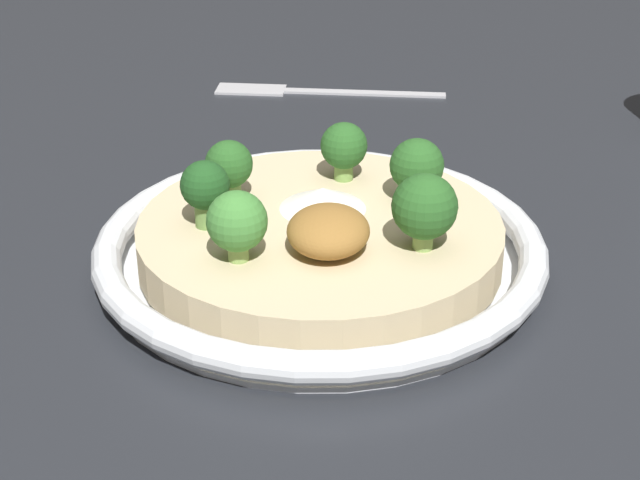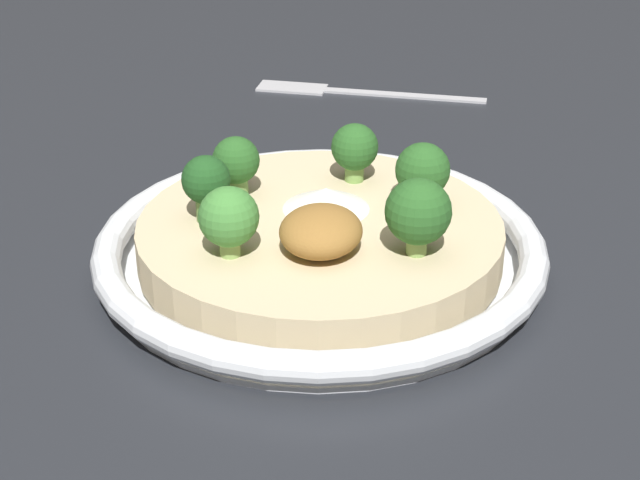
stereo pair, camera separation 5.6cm
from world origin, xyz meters
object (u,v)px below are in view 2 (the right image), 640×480
object	(u,v)px
broccoli_back_right	(418,213)
broccoli_left	(355,149)
risotto_bowl	(320,246)
broccoli_right	(229,218)
broccoli_front_right	(206,183)
fork_utensil	(345,90)
broccoli_front	(236,163)
broccoli_back	(423,171)

from	to	relation	value
broccoli_back_right	broccoli_left	bearing A→B (deg)	-150.57
risotto_bowl	broccoli_right	distance (m)	0.07
broccoli_front_right	fork_utensil	world-z (taller)	broccoli_front_right
broccoli_back_right	fork_utensil	size ratio (longest dim) A/B	0.22
broccoli_back_right	broccoli_front_right	bearing A→B (deg)	-97.51
broccoli_left	broccoli_front	bearing A→B (deg)	-61.56
broccoli_back	risotto_bowl	bearing A→B (deg)	-58.23
broccoli_back_right	fork_utensil	xyz separation A→B (m)	(-0.33, -0.10, -0.05)
broccoli_back_right	broccoli_right	size ratio (longest dim) A/B	1.10
broccoli_back	fork_utensil	xyz separation A→B (m)	(-0.27, -0.10, -0.05)
broccoli_right	broccoli_back	size ratio (longest dim) A/B	1.01
broccoli_back_right	fork_utensil	world-z (taller)	broccoli_back_right
broccoli_back_right	broccoli_front_right	xyz separation A→B (m)	(-0.02, -0.12, -0.00)
fork_utensil	broccoli_back	bearing A→B (deg)	109.42
risotto_bowl	broccoli_back	size ratio (longest dim) A/B	6.76
broccoli_right	fork_utensil	distance (m)	0.36
risotto_bowl	broccoli_back_right	size ratio (longest dim) A/B	6.09
broccoli_right	broccoli_front	size ratio (longest dim) A/B	1.05
broccoli_right	broccoli_front_right	world-z (taller)	same
risotto_bowl	fork_utensil	world-z (taller)	risotto_bowl
broccoli_left	broccoli_right	world-z (taller)	broccoli_right
broccoli_right	risotto_bowl	bearing A→B (deg)	141.07
broccoli_left	broccoli_right	size ratio (longest dim) A/B	0.95
broccoli_front	broccoli_left	bearing A→B (deg)	118.44
broccoli_back	broccoli_front	bearing A→B (deg)	-85.54
broccoli_left	broccoli_back	size ratio (longest dim) A/B	0.96
broccoli_front	broccoli_right	bearing A→B (deg)	13.10
broccoli_left	fork_utensil	size ratio (longest dim) A/B	0.19
broccoli_right	fork_utensil	xyz separation A→B (m)	(-0.35, -0.00, -0.05)
broccoli_right	fork_utensil	world-z (taller)	broccoli_right
risotto_bowl	broccoli_left	distance (m)	0.07
broccoli_left	broccoli_back_right	world-z (taller)	broccoli_back_right
broccoli_back_right	fork_utensil	bearing A→B (deg)	-163.32
broccoli_back_right	broccoli_back	world-z (taller)	broccoli_back_right
broccoli_right	broccoli_front	world-z (taller)	broccoli_right
broccoli_left	broccoli_front_right	world-z (taller)	broccoli_front_right
broccoli_back_right	broccoli_right	world-z (taller)	broccoli_back_right
broccoli_front	broccoli_front_right	bearing A→B (deg)	-11.49
risotto_bowl	broccoli_left	size ratio (longest dim) A/B	7.08
risotto_bowl	broccoli_front	bearing A→B (deg)	-113.91
broccoli_front	fork_utensil	size ratio (longest dim) A/B	0.19
broccoli_back_right	broccoli_back	size ratio (longest dim) A/B	1.11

